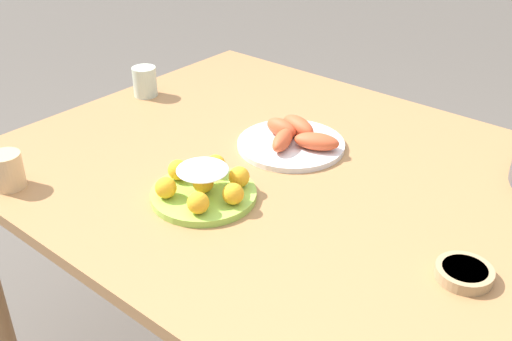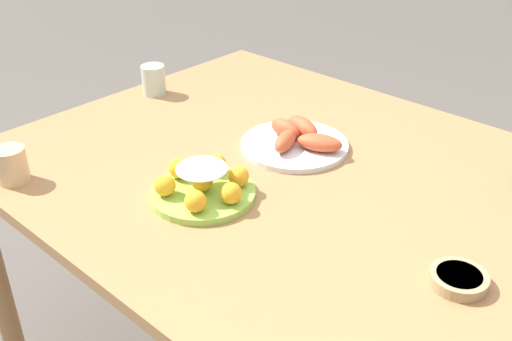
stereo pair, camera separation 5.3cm
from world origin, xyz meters
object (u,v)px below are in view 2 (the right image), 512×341
object	(u,v)px
cake_plate	(203,186)
seafood_platter	(297,140)
cup_near	(11,165)
cup_far	(154,80)
dining_table	(305,204)
sauce_bowl	(459,279)

from	to	relation	value
cake_plate	seafood_platter	distance (m)	0.32
cup_near	cup_far	size ratio (longest dim) A/B	0.93
cake_plate	cup_near	xyz separation A→B (m)	(-0.37, -0.25, 0.01)
dining_table	seafood_platter	distance (m)	0.17
seafood_platter	cup_far	distance (m)	0.54
cup_far	dining_table	bearing A→B (deg)	-6.61
cake_plate	cup_near	size ratio (longest dim) A/B	2.83
seafood_platter	cup_far	bearing A→B (deg)	-177.93
sauce_bowl	cup_near	size ratio (longest dim) A/B	1.26
sauce_bowl	cup_near	world-z (taller)	cup_near
cake_plate	cup_far	world-z (taller)	cup_far
seafood_platter	cup_near	distance (m)	0.68
cup_far	sauce_bowl	bearing A→B (deg)	-9.94
cake_plate	seafood_platter	world-z (taller)	cake_plate
dining_table	cup_near	world-z (taller)	cup_near
cup_far	cake_plate	bearing A→B (deg)	-28.99
sauce_bowl	cup_near	distance (m)	0.98
cup_near	cake_plate	bearing A→B (deg)	33.92
dining_table	seafood_platter	bearing A→B (deg)	137.99
cake_plate	seafood_platter	bearing A→B (deg)	89.16
cup_near	dining_table	bearing A→B (deg)	44.54
seafood_platter	cup_near	world-z (taller)	cup_near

